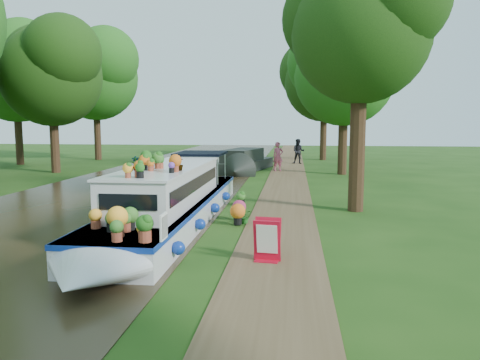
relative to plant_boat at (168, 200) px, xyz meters
name	(u,v)px	position (x,y,z in m)	size (l,w,h in m)	color
ground	(242,226)	(2.25, 0.33, -0.85)	(100.00, 100.00, 0.00)	#1C3E0F
canal_water	(58,221)	(-3.75, 0.33, -0.84)	(10.00, 100.00, 0.02)	black
towpath	(281,227)	(3.45, 0.33, -0.84)	(2.20, 100.00, 0.03)	brown
plant_boat	(168,200)	(0.00, 0.00, 0.00)	(2.29, 13.52, 2.28)	silver
tree_near_overhang	(360,24)	(6.04, 3.39, 5.75)	(5.52, 5.28, 8.99)	black
tree_near_mid	(344,68)	(6.73, 15.41, 5.58)	(6.90, 6.60, 9.40)	black
tree_near_far	(324,75)	(6.23, 26.41, 6.20)	(7.59, 7.26, 10.30)	black
tree_far_c	(51,68)	(-11.27, 14.41, 5.67)	(7.13, 6.82, 9.59)	black
tree_far_d	(95,71)	(-12.77, 24.42, 6.55)	(8.05, 7.70, 10.85)	black
tree_far_h	(15,68)	(-16.77, 19.42, 6.28)	(7.82, 7.48, 10.49)	black
second_boat	(243,162)	(0.50, 16.39, -0.27)	(3.65, 7.82, 1.44)	black
sandwich_board	(267,242)	(3.22, -3.27, -0.38)	(0.64, 0.55, 0.98)	red
pedestrian_pink	(278,156)	(2.78, 16.69, 0.12)	(0.69, 0.45, 1.88)	#E96080
pedestrian_dark	(298,151)	(4.15, 22.09, 0.12)	(0.92, 0.71, 1.89)	black
verge_plant	(245,217)	(2.30, 0.73, -0.63)	(0.40, 0.34, 0.44)	#20621D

